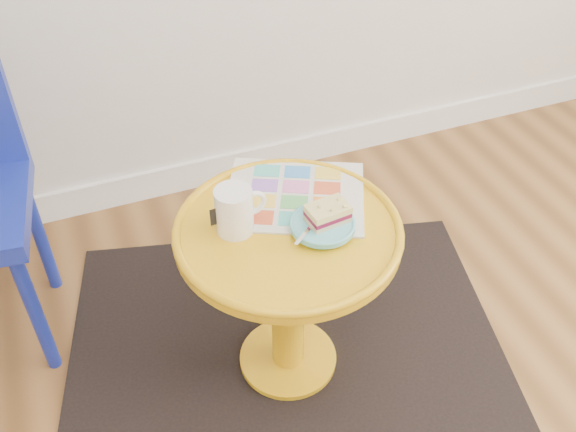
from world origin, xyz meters
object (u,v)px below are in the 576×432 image
object	(u,v)px
side_table	(288,271)
plate	(322,225)
newspaper	(295,195)
mug	(235,209)

from	to	relation	value
side_table	plate	bearing A→B (deg)	-26.39
newspaper	side_table	bearing A→B (deg)	-94.18
newspaper	plate	world-z (taller)	plate
side_table	mug	size ratio (longest dim) A/B	4.31
plate	newspaper	bearing A→B (deg)	95.02
side_table	newspaper	bearing A→B (deg)	60.11
plate	side_table	bearing A→B (deg)	153.61
side_table	plate	world-z (taller)	plate
mug	plate	world-z (taller)	mug
mug	side_table	bearing A→B (deg)	-24.68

